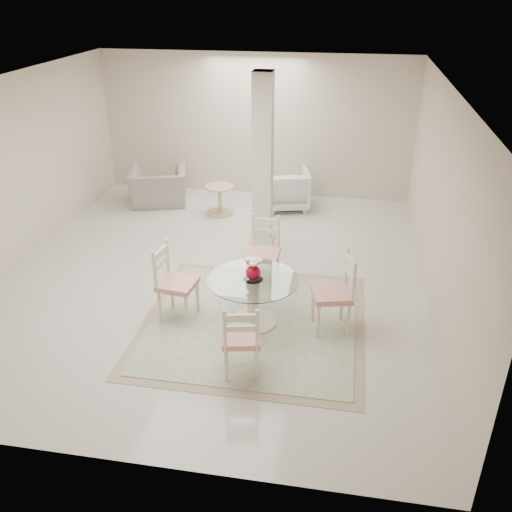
% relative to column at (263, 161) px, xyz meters
% --- Properties ---
extents(ground, '(7.00, 7.00, 0.00)m').
position_rel_column_xyz_m(ground, '(-0.50, -1.30, -1.35)').
color(ground, beige).
rests_on(ground, ground).
extents(room_shell, '(6.02, 7.02, 2.71)m').
position_rel_column_xyz_m(room_shell, '(-0.50, -1.30, 0.51)').
color(room_shell, beige).
rests_on(room_shell, ground).
extents(column, '(0.30, 0.30, 2.70)m').
position_rel_column_xyz_m(column, '(0.00, 0.00, 0.00)').
color(column, beige).
rests_on(column, ground).
extents(area_rug, '(2.76, 2.76, 0.02)m').
position_rel_column_xyz_m(area_rug, '(0.28, -2.43, -1.34)').
color(area_rug, tan).
rests_on(area_rug, ground).
extents(dining_table, '(1.11, 1.11, 0.64)m').
position_rel_column_xyz_m(dining_table, '(0.28, -2.43, -1.02)').
color(dining_table, beige).
rests_on(dining_table, ground).
extents(red_vase, '(0.22, 0.20, 0.28)m').
position_rel_column_xyz_m(red_vase, '(0.28, -2.43, -0.57)').
color(red_vase, '#A2051F').
rests_on(red_vase, dining_table).
extents(dining_chair_east, '(0.54, 0.54, 1.12)m').
position_rel_column_xyz_m(dining_chair_east, '(1.30, -2.38, -0.76)').
color(dining_chair_east, '#F4E6C8').
rests_on(dining_chair_east, ground).
extents(dining_chair_north, '(0.45, 0.45, 1.10)m').
position_rel_column_xyz_m(dining_chair_north, '(0.25, -1.41, -0.77)').
color(dining_chair_north, beige).
rests_on(dining_chair_north, ground).
extents(dining_chair_west, '(0.49, 0.49, 1.10)m').
position_rel_column_xyz_m(dining_chair_west, '(-0.74, -2.45, -0.77)').
color(dining_chair_west, beige).
rests_on(dining_chair_west, ground).
extents(dining_chair_south, '(0.48, 0.48, 1.01)m').
position_rel_column_xyz_m(dining_chair_south, '(0.33, -3.44, -0.82)').
color(dining_chair_south, '#F3E6C8').
rests_on(dining_chair_south, ground).
extents(recliner_taupe, '(1.28, 1.19, 0.69)m').
position_rel_column_xyz_m(recliner_taupe, '(-2.22, 1.28, -1.01)').
color(recliner_taupe, gray).
rests_on(recliner_taupe, ground).
extents(armchair_white, '(0.95, 0.97, 0.73)m').
position_rel_column_xyz_m(armchair_white, '(0.22, 1.50, -0.98)').
color(armchair_white, silver).
rests_on(armchair_white, ground).
extents(side_table, '(0.51, 0.51, 0.53)m').
position_rel_column_xyz_m(side_table, '(-0.95, 1.00, -1.10)').
color(side_table, '#D6AA83').
rests_on(side_table, ground).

